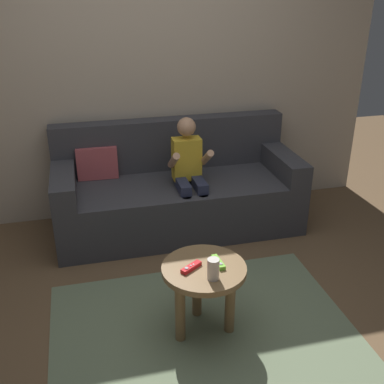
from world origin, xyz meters
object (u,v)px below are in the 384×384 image
(person_seated_on_couch, at_px, (189,171))
(game_remote_red_center, at_px, (191,267))
(game_remote_lime_near_edge, at_px, (218,262))
(soda_can, at_px, (213,269))
(couch, at_px, (176,192))
(coffee_table, at_px, (203,280))

(person_seated_on_couch, bearing_deg, game_remote_red_center, -103.17)
(game_remote_lime_near_edge, xyz_separation_m, game_remote_red_center, (-0.16, -0.01, 0.00))
(soda_can, bearing_deg, game_remote_red_center, 129.17)
(game_remote_red_center, distance_m, soda_can, 0.16)
(couch, xyz_separation_m, soda_can, (-0.11, -1.47, 0.21))
(person_seated_on_couch, relative_size, coffee_table, 1.99)
(coffee_table, height_order, game_remote_red_center, game_remote_red_center)
(soda_can, bearing_deg, person_seated_on_couch, 82.02)
(couch, distance_m, game_remote_lime_near_edge, 1.36)
(game_remote_lime_near_edge, bearing_deg, couch, 88.21)
(couch, height_order, person_seated_on_couch, person_seated_on_couch)
(soda_can, bearing_deg, coffee_table, 97.29)
(person_seated_on_couch, height_order, coffee_table, person_seated_on_couch)
(couch, bearing_deg, person_seated_on_couch, -68.61)
(couch, bearing_deg, game_remote_lime_near_edge, -91.79)
(person_seated_on_couch, height_order, game_remote_lime_near_edge, person_seated_on_couch)
(game_remote_lime_near_edge, height_order, soda_can, soda_can)
(game_remote_lime_near_edge, bearing_deg, coffee_table, 175.92)
(game_remote_lime_near_edge, xyz_separation_m, soda_can, (-0.07, -0.13, 0.05))
(game_remote_lime_near_edge, height_order, game_remote_red_center, same)
(person_seated_on_couch, xyz_separation_m, coffee_table, (-0.20, -1.16, -0.20))
(couch, distance_m, soda_can, 1.49)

